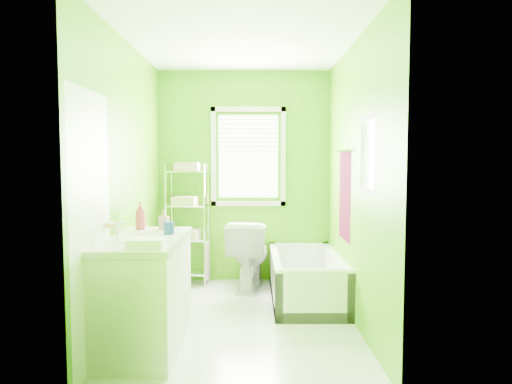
{
  "coord_description": "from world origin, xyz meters",
  "views": [
    {
      "loc": [
        0.12,
        -4.22,
        1.51
      ],
      "look_at": [
        0.14,
        0.25,
        1.19
      ],
      "focal_mm": 32.0,
      "sensor_mm": 36.0,
      "label": 1
    }
  ],
  "objects_px": {
    "bathtub": "(306,284)",
    "wire_shelf_unit": "(188,210)",
    "vanity": "(145,289)",
    "toilet": "(249,254)"
  },
  "relations": [
    {
      "from": "bathtub",
      "to": "wire_shelf_unit",
      "type": "height_order",
      "value": "wire_shelf_unit"
    },
    {
      "from": "wire_shelf_unit",
      "to": "toilet",
      "type": "bearing_deg",
      "value": -16.56
    },
    {
      "from": "bathtub",
      "to": "vanity",
      "type": "xyz_separation_m",
      "value": [
        -1.44,
        -1.23,
        0.31
      ]
    },
    {
      "from": "bathtub",
      "to": "wire_shelf_unit",
      "type": "xyz_separation_m",
      "value": [
        -1.36,
        0.66,
        0.74
      ]
    },
    {
      "from": "vanity",
      "to": "wire_shelf_unit",
      "type": "xyz_separation_m",
      "value": [
        0.08,
        1.89,
        0.43
      ]
    },
    {
      "from": "vanity",
      "to": "wire_shelf_unit",
      "type": "height_order",
      "value": "wire_shelf_unit"
    },
    {
      "from": "toilet",
      "to": "vanity",
      "type": "height_order",
      "value": "vanity"
    },
    {
      "from": "bathtub",
      "to": "vanity",
      "type": "distance_m",
      "value": 1.92
    },
    {
      "from": "bathtub",
      "to": "wire_shelf_unit",
      "type": "distance_m",
      "value": 1.68
    },
    {
      "from": "bathtub",
      "to": "vanity",
      "type": "relative_size",
      "value": 1.33
    }
  ]
}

